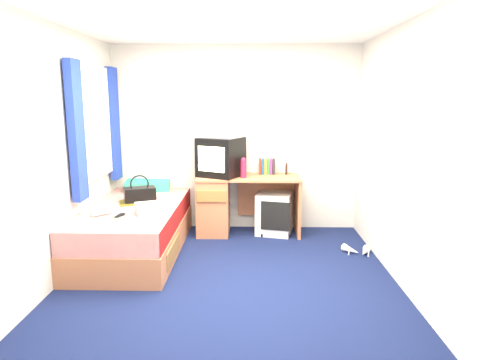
{
  "coord_description": "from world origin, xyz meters",
  "views": [
    {
      "loc": [
        0.2,
        -3.9,
        1.73
      ],
      "look_at": [
        0.09,
        0.7,
        0.84
      ],
      "focal_mm": 32.0,
      "sensor_mm": 36.0,
      "label": 1
    }
  ],
  "objects_px": {
    "bed": "(135,229)",
    "crt_tv": "(221,157)",
    "pillow": "(148,185)",
    "aerosol_can": "(237,169)",
    "remote_control": "(120,216)",
    "pink_water_bottle": "(243,169)",
    "picture_frame": "(286,169)",
    "magazine": "(129,203)",
    "white_heels": "(358,251)",
    "handbag": "(140,194)",
    "colour_swatch_fan": "(122,218)",
    "storage_cube": "(274,213)",
    "water_bottle": "(101,212)",
    "towel": "(152,208)",
    "vcr": "(221,134)",
    "desk": "(227,202)"
  },
  "relations": [
    {
      "from": "bed",
      "to": "crt_tv",
      "type": "height_order",
      "value": "crt_tv"
    },
    {
      "from": "pillow",
      "to": "aerosol_can",
      "type": "height_order",
      "value": "aerosol_can"
    },
    {
      "from": "remote_control",
      "to": "pink_water_bottle",
      "type": "bearing_deg",
      "value": 49.24
    },
    {
      "from": "pillow",
      "to": "picture_frame",
      "type": "distance_m",
      "value": 1.83
    },
    {
      "from": "magazine",
      "to": "remote_control",
      "type": "relative_size",
      "value": 1.75
    },
    {
      "from": "white_heels",
      "to": "aerosol_can",
      "type": "bearing_deg",
      "value": 150.95
    },
    {
      "from": "handbag",
      "to": "bed",
      "type": "bearing_deg",
      "value": -119.63
    },
    {
      "from": "remote_control",
      "to": "colour_swatch_fan",
      "type": "bearing_deg",
      "value": -47.63
    },
    {
      "from": "storage_cube",
      "to": "crt_tv",
      "type": "height_order",
      "value": "crt_tv"
    },
    {
      "from": "colour_swatch_fan",
      "to": "white_heels",
      "type": "xyz_separation_m",
      "value": [
        2.49,
        0.5,
        -0.51
      ]
    },
    {
      "from": "picture_frame",
      "to": "magazine",
      "type": "bearing_deg",
      "value": -148.78
    },
    {
      "from": "storage_cube",
      "to": "water_bottle",
      "type": "height_order",
      "value": "water_bottle"
    },
    {
      "from": "pillow",
      "to": "crt_tv",
      "type": "relative_size",
      "value": 0.88
    },
    {
      "from": "pillow",
      "to": "storage_cube",
      "type": "bearing_deg",
      "value": -4.11
    },
    {
      "from": "aerosol_can",
      "to": "remote_control",
      "type": "bearing_deg",
      "value": -134.12
    },
    {
      "from": "aerosol_can",
      "to": "colour_swatch_fan",
      "type": "relative_size",
      "value": 0.82
    },
    {
      "from": "aerosol_can",
      "to": "towel",
      "type": "distance_m",
      "value": 1.38
    },
    {
      "from": "vcr",
      "to": "white_heels",
      "type": "xyz_separation_m",
      "value": [
        1.59,
        -0.75,
        -1.24
      ]
    },
    {
      "from": "desk",
      "to": "picture_frame",
      "type": "xyz_separation_m",
      "value": [
        0.77,
        0.17,
        0.41
      ]
    },
    {
      "from": "aerosol_can",
      "to": "storage_cube",
      "type": "bearing_deg",
      "value": -1.86
    },
    {
      "from": "bed",
      "to": "storage_cube",
      "type": "relative_size",
      "value": 3.75
    },
    {
      "from": "magazine",
      "to": "colour_swatch_fan",
      "type": "bearing_deg",
      "value": -80.35
    },
    {
      "from": "remote_control",
      "to": "desk",
      "type": "bearing_deg",
      "value": 57.35
    },
    {
      "from": "handbag",
      "to": "colour_swatch_fan",
      "type": "distance_m",
      "value": 0.69
    },
    {
      "from": "water_bottle",
      "to": "aerosol_can",
      "type": "bearing_deg",
      "value": 40.11
    },
    {
      "from": "desk",
      "to": "towel",
      "type": "relative_size",
      "value": 4.14
    },
    {
      "from": "bed",
      "to": "storage_cube",
      "type": "xyz_separation_m",
      "value": [
        1.61,
        0.74,
        -0.0
      ]
    },
    {
      "from": "bed",
      "to": "towel",
      "type": "relative_size",
      "value": 6.37
    },
    {
      "from": "picture_frame",
      "to": "crt_tv",
      "type": "bearing_deg",
      "value": -160.33
    },
    {
      "from": "vcr",
      "to": "aerosol_can",
      "type": "relative_size",
      "value": 2.45
    },
    {
      "from": "magazine",
      "to": "white_heels",
      "type": "height_order",
      "value": "magazine"
    },
    {
      "from": "white_heels",
      "to": "storage_cube",
      "type": "bearing_deg",
      "value": 140.19
    },
    {
      "from": "picture_frame",
      "to": "handbag",
      "type": "xyz_separation_m",
      "value": [
        -1.74,
        -0.74,
        -0.19
      ]
    },
    {
      "from": "picture_frame",
      "to": "bed",
      "type": "bearing_deg",
      "value": -144.61
    },
    {
      "from": "handbag",
      "to": "pillow",
      "type": "bearing_deg",
      "value": 74.95
    },
    {
      "from": "water_bottle",
      "to": "bed",
      "type": "bearing_deg",
      "value": 59.73
    },
    {
      "from": "picture_frame",
      "to": "desk",
      "type": "bearing_deg",
      "value": -159.22
    },
    {
      "from": "bed",
      "to": "picture_frame",
      "type": "height_order",
      "value": "picture_frame"
    },
    {
      "from": "picture_frame",
      "to": "aerosol_can",
      "type": "xyz_separation_m",
      "value": [
        -0.63,
        -0.16,
        0.02
      ]
    },
    {
      "from": "crt_tv",
      "to": "vcr",
      "type": "relative_size",
      "value": 1.45
    },
    {
      "from": "vcr",
      "to": "colour_swatch_fan",
      "type": "distance_m",
      "value": 1.72
    },
    {
      "from": "water_bottle",
      "to": "magazine",
      "type": "bearing_deg",
      "value": 74.21
    },
    {
      "from": "towel",
      "to": "remote_control",
      "type": "bearing_deg",
      "value": -154.08
    },
    {
      "from": "picture_frame",
      "to": "magazine",
      "type": "xyz_separation_m",
      "value": [
        -1.86,
        -0.79,
        -0.27
      ]
    },
    {
      "from": "picture_frame",
      "to": "towel",
      "type": "relative_size",
      "value": 0.45
    },
    {
      "from": "storage_cube",
      "to": "colour_swatch_fan",
      "type": "distance_m",
      "value": 2.04
    },
    {
      "from": "pillow",
      "to": "towel",
      "type": "xyz_separation_m",
      "value": [
        0.31,
        -1.16,
        -0.01
      ]
    },
    {
      "from": "magazine",
      "to": "desk",
      "type": "bearing_deg",
      "value": 29.54
    },
    {
      "from": "bed",
      "to": "handbag",
      "type": "bearing_deg",
      "value": 81.25
    },
    {
      "from": "desk",
      "to": "magazine",
      "type": "height_order",
      "value": "desk"
    }
  ]
}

